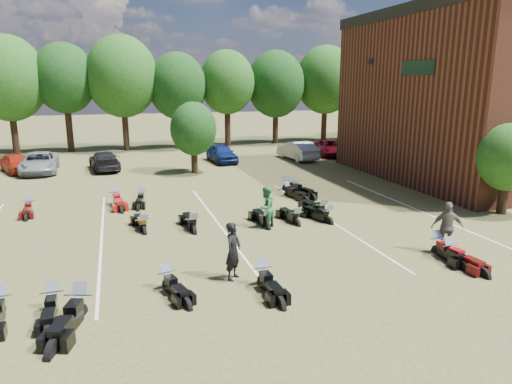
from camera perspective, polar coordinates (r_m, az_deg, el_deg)
name	(u,v)px	position (r m, az deg, el deg)	size (l,w,h in m)	color
ground	(311,242)	(18.46, 6.83, -6.19)	(160.00, 160.00, 0.00)	brown
car_0	(17,163)	(36.32, -27.75, 3.24)	(1.59, 3.96, 1.35)	maroon
car_2	(39,163)	(35.50, -25.46, 3.33)	(2.35, 5.10, 1.42)	gray
car_3	(104,161)	(34.89, -18.43, 3.73)	(1.87, 4.61, 1.34)	black
car_4	(222,153)	(36.43, -4.32, 4.85)	(1.69, 4.20, 1.43)	#0B1A51
car_5	(297,150)	(37.72, 5.20, 5.20)	(1.61, 4.62, 1.52)	#A2A19D
car_6	(331,148)	(40.26, 9.31, 5.48)	(2.22, 4.81, 1.34)	#4F040E
car_7	(345,146)	(41.16, 11.10, 5.67)	(2.07, 5.09, 1.48)	#353439
person_black	(233,251)	(14.71, -2.87, -7.39)	(0.69, 0.46, 1.90)	black
person_green	(266,208)	(19.76, 1.24, -1.95)	(0.90, 0.70, 1.84)	#286B3B
person_grey	(447,227)	(18.37, 22.79, -4.09)	(1.14, 0.48, 1.95)	#605A52
motorcycle_0	(54,310)	(14.35, -23.97, -13.33)	(0.64, 2.01, 1.12)	black
motorcycle_1	(2,315)	(14.68, -29.18, -13.29)	(0.66, 2.07, 1.15)	black
motorcycle_2	(81,317)	(13.68, -21.05, -14.40)	(0.77, 2.41, 1.35)	black
motorcycle_3	(167,289)	(14.64, -11.02, -11.80)	(0.64, 2.00, 1.12)	black
motorcycle_4	(262,285)	(14.62, 0.78, -11.56)	(0.68, 2.13, 1.19)	black
motorcycle_5	(437,254)	(18.39, 21.69, -7.17)	(0.69, 2.18, 1.22)	black
motorcycle_6	(449,260)	(17.88, 22.94, -7.88)	(0.67, 2.12, 1.18)	#460A0A
motorcycle_8	(144,233)	(19.92, -13.81, -5.00)	(0.69, 2.18, 1.21)	black
motorcycle_9	(194,233)	(19.57, -7.78, -5.06)	(0.73, 2.28, 1.27)	black
motorcycle_10	(267,228)	(19.97, 1.40, -4.55)	(0.72, 2.26, 1.26)	black
motorcycle_11	(296,225)	(20.49, 5.08, -4.13)	(0.68, 2.12, 1.18)	black
motorcycle_12	(328,223)	(20.89, 8.98, -3.89)	(0.71, 2.23, 1.25)	black
motorcycle_13	(323,218)	(21.61, 8.33, -3.28)	(0.78, 2.45, 1.37)	black
motorcycle_14	(30,212)	(25.04, -26.39, -2.24)	(0.66, 2.06, 1.15)	#41090A
motorcycle_15	(116,204)	(24.94, -17.11, -1.47)	(0.75, 2.37, 1.32)	#9A140B
motorcycle_16	(142,203)	(24.91, -14.05, -1.29)	(0.66, 2.08, 1.16)	black
motorcycle_18	(286,190)	(27.08, 3.71, 0.28)	(0.65, 2.05, 1.14)	black
motorcycle_19	(288,196)	(25.60, 4.04, -0.50)	(0.65, 2.04, 1.14)	black
motorcycle_20	(293,193)	(26.22, 4.63, -0.18)	(0.77, 2.41, 1.34)	black
tree_line	(179,81)	(45.25, -9.60, 13.51)	(56.00, 6.00, 9.79)	black
young_tree_near_building	(508,157)	(24.65, 28.98, 3.81)	(2.80, 2.80, 4.16)	black
young_tree_midfield	(193,129)	(31.91, -7.83, 7.84)	(3.20, 3.20, 4.70)	black
parking_lines	(221,226)	(20.26, -4.46, -4.30)	(20.10, 14.00, 0.01)	silver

